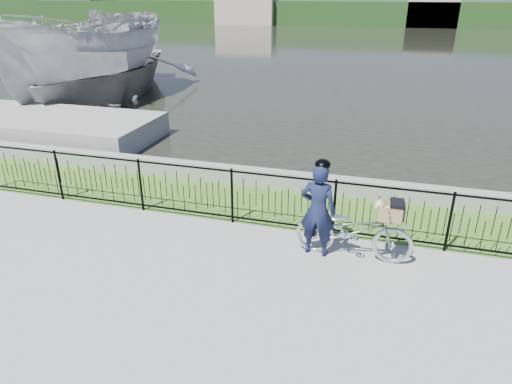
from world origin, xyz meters
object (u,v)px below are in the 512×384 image
(cyclist, at_px, (318,209))
(dock, at_px, (7,123))
(boat_far, at_px, (94,70))
(bicycle_rig, at_px, (355,230))
(boat_near, at_px, (85,54))

(cyclist, bearing_deg, dock, 156.93)
(boat_far, bearing_deg, bicycle_rig, -40.92)
(bicycle_rig, bearing_deg, boat_far, 139.08)
(dock, relative_size, cyclist, 5.71)
(cyclist, xyz_separation_m, boat_far, (-11.45, 10.52, 0.25))
(cyclist, bearing_deg, boat_far, 137.41)
(dock, xyz_separation_m, cyclist, (10.79, -4.60, 0.52))
(bicycle_rig, bearing_deg, cyclist, -175.92)
(cyclist, distance_m, boat_near, 14.14)
(dock, bearing_deg, cyclist, -23.07)
(dock, height_order, bicycle_rig, bicycle_rig)
(cyclist, height_order, boat_near, boat_near)
(dock, bearing_deg, boat_far, 96.33)
(bicycle_rig, height_order, boat_near, boat_near)
(cyclist, bearing_deg, boat_near, 139.74)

